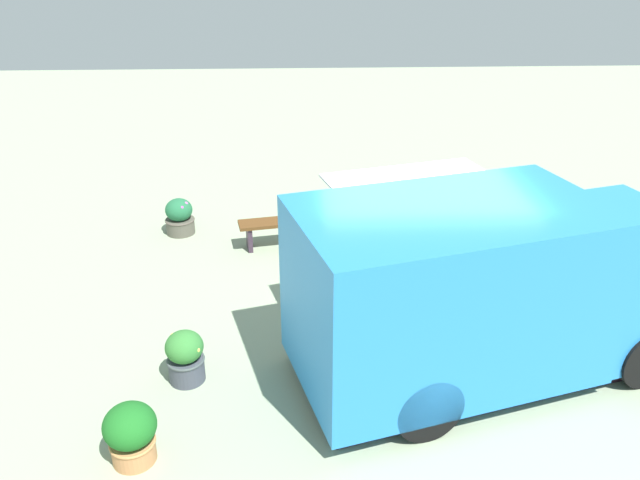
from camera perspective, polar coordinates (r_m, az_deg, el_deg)
ground_plane at (r=9.14m, az=7.98°, el=-8.18°), size 40.00×40.00×0.00m
food_truck at (r=8.05m, az=15.22°, el=-4.63°), size 3.30×5.43×2.33m
person_customer at (r=12.63m, az=18.62°, el=2.38°), size 0.68×0.74×0.87m
planter_flowering_near at (r=12.09m, az=-12.58°, el=2.06°), size 0.55×0.55×0.69m
planter_flowering_far at (r=8.14m, az=-12.09°, el=-10.23°), size 0.48×0.48×0.70m
planter_flowering_side at (r=7.19m, az=-16.74°, el=-16.35°), size 0.56×0.56×0.70m
plaza_bench at (r=11.32m, az=-2.95°, el=1.29°), size 0.71×1.78×0.51m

